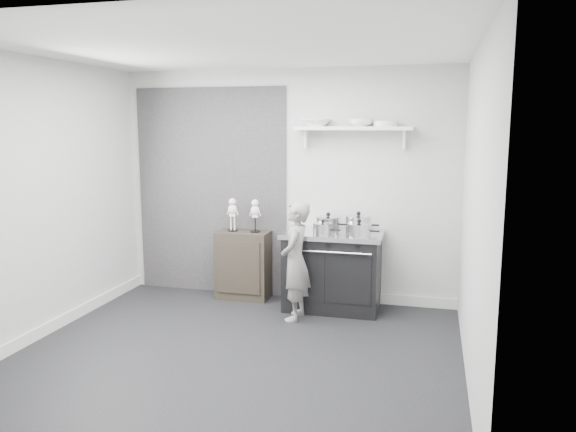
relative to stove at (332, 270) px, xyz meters
name	(u,v)px	position (x,y,z in m)	size (l,w,h in m)	color
ground	(237,353)	(-0.62, -1.48, -0.44)	(4.00, 4.00, 0.00)	black
room_shell	(230,172)	(-0.71, -1.33, 1.19)	(4.02, 3.62, 2.71)	beige
wall_shelf	(353,129)	(0.18, 0.20, 1.56)	(1.30, 0.26, 0.24)	white
stove	(332,270)	(0.00, 0.00, 0.00)	(1.10, 0.69, 0.88)	black
side_cabinet	(244,265)	(-1.10, 0.13, -0.04)	(0.62, 0.36, 0.81)	black
child	(295,261)	(-0.32, -0.45, 0.19)	(0.46, 0.30, 1.27)	gray
pot_back_left	(328,223)	(-0.08, 0.11, 0.51)	(0.37, 0.28, 0.20)	silver
pot_back_right	(358,224)	(0.27, 0.08, 0.53)	(0.37, 0.29, 0.23)	silver
pot_front_right	(359,230)	(0.31, -0.18, 0.51)	(0.36, 0.27, 0.19)	silver
pot_front_center	(323,229)	(-0.08, -0.18, 0.50)	(0.30, 0.21, 0.16)	silver
skeleton_full	(233,212)	(-1.23, 0.13, 0.59)	(0.13, 0.08, 0.45)	silver
skeleton_torso	(255,213)	(-0.95, 0.13, 0.59)	(0.13, 0.08, 0.45)	silver
bowl_large	(316,123)	(-0.24, 0.19, 1.64)	(0.33, 0.33, 0.08)	white
bowl_small	(361,123)	(0.26, 0.19, 1.64)	(0.26, 0.26, 0.08)	white
plate_stack	(386,124)	(0.53, 0.19, 1.63)	(0.26, 0.26, 0.06)	white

